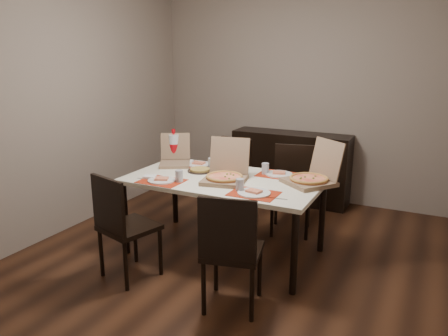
% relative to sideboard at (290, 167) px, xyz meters
% --- Properties ---
extents(ground, '(3.80, 4.00, 0.02)m').
position_rel_sideboard_xyz_m(ground, '(0.00, -1.78, -0.46)').
color(ground, '#402313').
rests_on(ground, ground).
extents(room_walls, '(3.84, 4.02, 2.62)m').
position_rel_sideboard_xyz_m(room_walls, '(0.00, -1.35, 1.28)').
color(room_walls, gray).
rests_on(room_walls, ground).
extents(sideboard, '(1.50, 0.40, 0.90)m').
position_rel_sideboard_xyz_m(sideboard, '(0.00, 0.00, 0.00)').
color(sideboard, black).
rests_on(sideboard, ground).
extents(dining_table, '(1.80, 1.00, 0.75)m').
position_rel_sideboard_xyz_m(dining_table, '(-0.09, -1.77, 0.23)').
color(dining_table, '#EFE7C9').
rests_on(dining_table, ground).
extents(chair_near_left, '(0.52, 0.52, 0.93)m').
position_rel_sideboard_xyz_m(chair_near_left, '(-0.62, -2.61, 0.06)').
color(chair_near_left, black).
rests_on(chair_near_left, ground).
extents(chair_near_right, '(0.50, 0.50, 0.93)m').
position_rel_sideboard_xyz_m(chair_near_right, '(0.40, -2.64, 0.06)').
color(chair_near_right, black).
rests_on(chair_near_right, ground).
extents(chair_far_left, '(0.49, 0.49, 0.93)m').
position_rel_sideboard_xyz_m(chair_far_left, '(-0.45, -0.87, 0.06)').
color(chair_far_left, black).
rests_on(chair_far_left, ground).
extents(chair_far_right, '(0.50, 0.50, 0.93)m').
position_rel_sideboard_xyz_m(chair_far_right, '(0.32, -0.93, 0.06)').
color(chair_far_right, black).
rests_on(chair_far_right, ground).
extents(setting_near_left, '(0.46, 0.30, 0.11)m').
position_rel_sideboard_xyz_m(setting_near_left, '(-0.53, -2.09, 0.32)').
color(setting_near_left, '#AB230B').
rests_on(setting_near_left, dining_table).
extents(setting_near_right, '(0.50, 0.30, 0.11)m').
position_rel_sideboard_xyz_m(setting_near_right, '(0.31, -2.07, 0.32)').
color(setting_near_right, '#AB230B').
rests_on(setting_near_right, dining_table).
extents(setting_far_left, '(0.50, 0.30, 0.11)m').
position_rel_sideboard_xyz_m(setting_far_left, '(-0.51, -1.46, 0.32)').
color(setting_far_left, '#AB230B').
rests_on(setting_far_left, dining_table).
extents(setting_far_right, '(0.46, 0.30, 0.11)m').
position_rel_sideboard_xyz_m(setting_far_right, '(0.30, -1.44, 0.32)').
color(setting_far_right, '#AB230B').
rests_on(setting_far_right, dining_table).
extents(napkin_loose, '(0.16, 0.16, 0.02)m').
position_rel_sideboard_xyz_m(napkin_loose, '(-0.04, -1.77, 0.31)').
color(napkin_loose, white).
rests_on(napkin_loose, dining_table).
extents(pizza_box_center, '(0.45, 0.48, 0.38)m').
position_rel_sideboard_xyz_m(pizza_box_center, '(-0.03, -1.84, 0.36)').
color(pizza_box_center, '#7C6047').
rests_on(pizza_box_center, dining_table).
extents(pizza_box_right, '(0.56, 0.57, 0.39)m').
position_rel_sideboard_xyz_m(pizza_box_right, '(0.70, -1.57, 0.36)').
color(pizza_box_right, '#7C6047').
rests_on(pizza_box_right, dining_table).
extents(pizza_box_left, '(0.44, 0.45, 0.31)m').
position_rel_sideboard_xyz_m(pizza_box_left, '(-0.78, -1.53, 0.36)').
color(pizza_box_left, '#7C6047').
rests_on(pizza_box_left, dining_table).
extents(faina_plate, '(0.25, 0.25, 0.03)m').
position_rel_sideboard_xyz_m(faina_plate, '(-0.41, -1.66, 0.31)').
color(faina_plate, black).
rests_on(faina_plate, dining_table).
extents(dip_bowl, '(0.11, 0.11, 0.03)m').
position_rel_sideboard_xyz_m(dip_bowl, '(0.00, -1.58, 0.31)').
color(dip_bowl, white).
rests_on(dip_bowl, dining_table).
extents(soda_bottle, '(0.12, 0.12, 0.35)m').
position_rel_sideboard_xyz_m(soda_bottle, '(-0.87, -1.41, 0.45)').
color(soda_bottle, silver).
rests_on(soda_bottle, dining_table).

